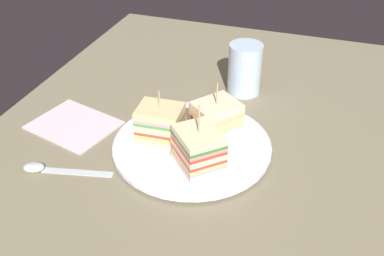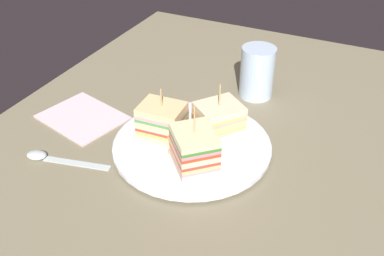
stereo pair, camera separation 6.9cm
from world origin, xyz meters
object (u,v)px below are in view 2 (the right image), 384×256
(plate, at_px, (192,146))
(sandwich_wedge_1, at_px, (162,121))
(sandwich_wedge_2, at_px, (194,149))
(spoon, at_px, (49,157))
(napkin, at_px, (81,117))
(drinking_glass, at_px, (257,75))
(sandwich_wedge_0, at_px, (219,119))

(plate, height_order, sandwich_wedge_1, sandwich_wedge_1)
(sandwich_wedge_2, bearing_deg, spoon, 65.79)
(sandwich_wedge_1, height_order, napkin, sandwich_wedge_1)
(plate, xyz_separation_m, drinking_glass, (-0.21, 0.03, 0.03))
(spoon, bearing_deg, drinking_glass, -137.02)
(sandwich_wedge_0, xyz_separation_m, drinking_glass, (-0.16, 0.01, 0.00))
(sandwich_wedge_1, distance_m, spoon, 0.19)
(napkin, bearing_deg, sandwich_wedge_2, 79.95)
(sandwich_wedge_0, relative_size, napkin, 0.66)
(sandwich_wedge_0, height_order, spoon, sandwich_wedge_0)
(sandwich_wedge_1, relative_size, napkin, 0.63)
(spoon, distance_m, drinking_glass, 0.40)
(plate, height_order, drinking_glass, drinking_glass)
(sandwich_wedge_2, bearing_deg, sandwich_wedge_0, -42.75)
(napkin, bearing_deg, drinking_glass, 130.28)
(spoon, distance_m, napkin, 0.12)
(sandwich_wedge_1, relative_size, spoon, 0.63)
(sandwich_wedge_1, height_order, sandwich_wedge_2, sandwich_wedge_2)
(plate, xyz_separation_m, spoon, (0.12, -0.19, -0.00))
(sandwich_wedge_1, xyz_separation_m, napkin, (0.00, -0.16, -0.04))
(sandwich_wedge_1, distance_m, drinking_glass, 0.23)
(sandwich_wedge_1, bearing_deg, sandwich_wedge_0, 27.27)
(napkin, relative_size, drinking_glass, 1.42)
(napkin, height_order, drinking_glass, drinking_glass)
(plate, bearing_deg, sandwich_wedge_0, 150.85)
(plate, height_order, napkin, plate)
(sandwich_wedge_1, height_order, drinking_glass, sandwich_wedge_1)
(plate, distance_m, napkin, 0.22)
(plate, distance_m, sandwich_wedge_0, 0.06)
(napkin, xyz_separation_m, drinking_glass, (-0.21, 0.25, 0.04))
(plate, distance_m, sandwich_wedge_2, 0.06)
(sandwich_wedge_0, bearing_deg, napkin, -40.56)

